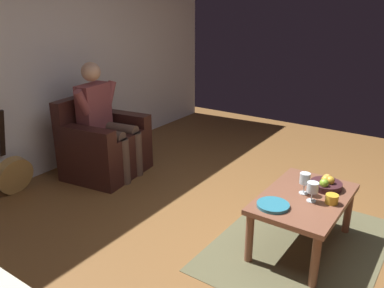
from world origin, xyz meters
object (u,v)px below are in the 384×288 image
object	(u,v)px
person_seated	(104,117)
fruit_bowl	(326,184)
coffee_table	(304,204)
candle_jar	(332,199)
armchair	(104,146)
wine_glass_near	(305,180)
wine_glass_far	(313,189)
decorative_dish	(273,205)
guitar	(13,172)

from	to	relation	value
person_seated	fruit_bowl	bearing A→B (deg)	84.26
coffee_table	candle_jar	xyz separation A→B (m)	(-0.00, 0.20, 0.10)
armchair	person_seated	xyz separation A→B (m)	(-0.00, 0.04, 0.34)
coffee_table	wine_glass_near	size ratio (longest dim) A/B	5.52
fruit_bowl	wine_glass_near	bearing A→B (deg)	-32.22
person_seated	candle_jar	bearing A→B (deg)	78.97
armchair	person_seated	distance (m)	0.35
armchair	wine_glass_near	distance (m)	2.31
wine_glass_far	fruit_bowl	xyz separation A→B (m)	(-0.28, 0.03, -0.06)
candle_jar	wine_glass_near	bearing A→B (deg)	-100.05
decorative_dish	guitar	bearing A→B (deg)	-80.59
person_seated	candle_jar	distance (m)	2.50
wine_glass_near	decorative_dish	xyz separation A→B (m)	(0.33, -0.11, -0.10)
wine_glass_far	decorative_dish	bearing A→B (deg)	-40.44
coffee_table	person_seated	bearing A→B (deg)	-93.68
person_seated	decorative_dish	size ratio (longest dim) A/B	5.28
guitar	wine_glass_far	bearing A→B (deg)	103.43
person_seated	coffee_table	size ratio (longest dim) A/B	1.33
person_seated	candle_jar	world-z (taller)	person_seated
wine_glass_far	candle_jar	bearing A→B (deg)	110.95
person_seated	decorative_dish	world-z (taller)	person_seated
wine_glass_near	candle_jar	bearing A→B (deg)	79.95
wine_glass_near	wine_glass_far	world-z (taller)	wine_glass_near
wine_glass_near	fruit_bowl	distance (m)	0.23
armchair	wine_glass_near	size ratio (longest dim) A/B	5.28
candle_jar	guitar	bearing A→B (deg)	-76.22
person_seated	decorative_dish	xyz separation A→B (m)	(0.44, 2.15, -0.22)
person_seated	coffee_table	world-z (taller)	person_seated
wine_glass_near	wine_glass_far	size ratio (longest dim) A/B	1.12
candle_jar	fruit_bowl	bearing A→B (deg)	-154.75
person_seated	fruit_bowl	size ratio (longest dim) A/B	5.04
person_seated	decorative_dish	distance (m)	2.20
armchair	decorative_dish	distance (m)	2.23
armchair	fruit_bowl	bearing A→B (deg)	84.34
wine_glass_far	armchair	bearing A→B (deg)	-94.62
wine_glass_near	wine_glass_far	bearing A→B (deg)	44.87
guitar	decorative_dish	size ratio (longest dim) A/B	4.22
guitar	wine_glass_far	size ratio (longest dim) A/B	6.54
armchair	coffee_table	xyz separation A→B (m)	(0.14, 2.32, 0.05)
wine_glass_far	candle_jar	world-z (taller)	wine_glass_far
person_seated	candle_jar	xyz separation A→B (m)	(0.15, 2.49, -0.19)
fruit_bowl	candle_jar	distance (m)	0.25
coffee_table	fruit_bowl	distance (m)	0.27
armchair	candle_jar	bearing A→B (deg)	79.12
coffee_table	fruit_bowl	size ratio (longest dim) A/B	3.79
person_seated	fruit_bowl	distance (m)	2.39
person_seated	guitar	distance (m)	1.07
armchair	decorative_dish	bearing A→B (deg)	71.20
coffee_table	candle_jar	distance (m)	0.22
coffee_table	fruit_bowl	xyz separation A→B (m)	(-0.23, 0.09, 0.10)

